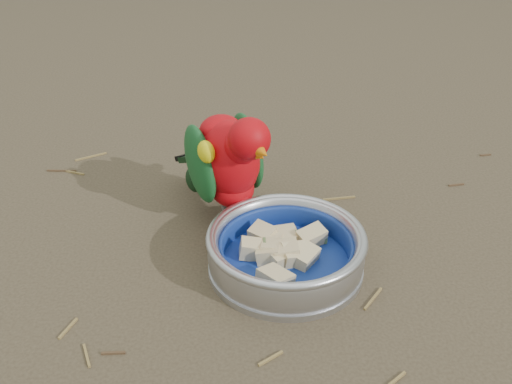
{
  "coord_description": "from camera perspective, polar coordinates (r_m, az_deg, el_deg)",
  "views": [
    {
      "loc": [
        -0.05,
        -0.57,
        0.51
      ],
      "look_at": [
        -0.02,
        0.16,
        0.08
      ],
      "focal_mm": 40.0,
      "sensor_mm": 36.0,
      "label": 1
    }
  ],
  "objects": [
    {
      "name": "ground",
      "position": [
        0.77,
        2.31,
        -11.39
      ],
      "size": [
        60.0,
        60.0,
        0.0
      ],
      "primitive_type": "plane",
      "color": "#453A2A"
    },
    {
      "name": "ground_debris",
      "position": [
        0.8,
        2.5,
        -8.89
      ],
      "size": [
        0.9,
        0.8,
        0.01
      ],
      "primitive_type": null,
      "color": "olive",
      "rests_on": "ground"
    },
    {
      "name": "bowl_wall",
      "position": [
        0.81,
        3.02,
        -5.57
      ],
      "size": [
        0.22,
        0.22,
        0.04
      ],
      "primitive_type": null,
      "color": "#B2B2BA",
      "rests_on": "food_bowl"
    },
    {
      "name": "food_bowl",
      "position": [
        0.83,
        2.97,
        -7.25
      ],
      "size": [
        0.22,
        0.22,
        0.02
      ],
      "primitive_type": "cylinder",
      "color": "#B2B2BA",
      "rests_on": "ground"
    },
    {
      "name": "lory_parrot",
      "position": [
        0.88,
        -2.67,
        2.36
      ],
      "size": [
        0.22,
        0.26,
        0.19
      ],
      "primitive_type": null,
      "rotation": [
        0.0,
        0.0,
        -2.61
      ],
      "color": "#AF050C",
      "rests_on": "ground"
    },
    {
      "name": "fruit_wedges",
      "position": [
        0.81,
        3.01,
        -5.97
      ],
      "size": [
        0.13,
        0.13,
        0.03
      ],
      "primitive_type": null,
      "color": "#D6BD89",
      "rests_on": "food_bowl"
    }
  ]
}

